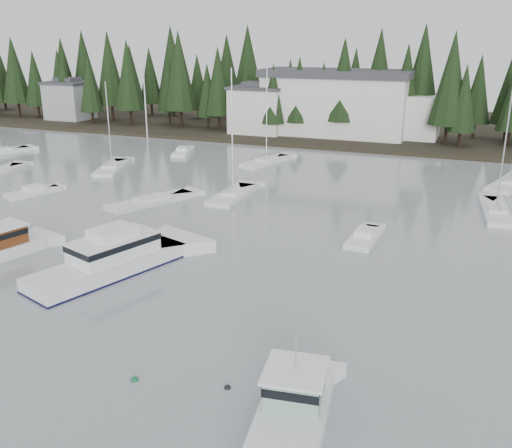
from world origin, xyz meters
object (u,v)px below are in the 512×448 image
at_px(harbor_inn, 348,104).
at_px(runabout_1, 365,239).
at_px(sailboat_6, 112,169).
at_px(sailboat_8, 266,163).
at_px(runabout_3, 183,153).
at_px(sailboat_5, 495,213).
at_px(cabin_cruiser_center, 110,262).
at_px(house_west, 258,109).
at_px(lobster_boat_teal, 289,423).
at_px(house_far_west, 69,100).
at_px(sailboat_3, 233,196).
at_px(runabout_0, 33,193).
at_px(sailboat_4, 509,185).
at_px(sailboat_2, 151,203).
at_px(sailboat_0, 2,152).

relative_size(harbor_inn, runabout_1, 4.81).
relative_size(sailboat_6, sailboat_8, 0.88).
bearing_deg(sailboat_6, runabout_3, -35.58).
height_order(sailboat_5, sailboat_8, sailboat_5).
xyz_separation_m(cabin_cruiser_center, sailboat_5, (27.08, 26.59, -0.72)).
bearing_deg(house_west, lobster_boat_teal, -67.85).
distance_m(house_far_west, runabout_1, 85.67).
relative_size(sailboat_3, sailboat_6, 1.20).
relative_size(lobster_boat_teal, runabout_3, 1.33).
bearing_deg(harbor_inn, sailboat_6, -123.67).
bearing_deg(runabout_0, sailboat_4, -44.55).
height_order(sailboat_3, runabout_3, sailboat_3).
bearing_deg(sailboat_8, sailboat_2, -175.85).
relative_size(lobster_boat_teal, sailboat_8, 0.68).
bearing_deg(sailboat_8, runabout_3, 98.18).
xyz_separation_m(house_far_west, sailboat_6, (33.55, -33.93, -4.35)).
height_order(sailboat_2, runabout_3, sailboat_2).
height_order(house_far_west, lobster_boat_teal, house_far_west).
distance_m(sailboat_4, sailboat_6, 49.91).
height_order(sailboat_6, runabout_3, sailboat_6).
bearing_deg(sailboat_5, harbor_inn, 26.69).
bearing_deg(house_far_west, lobster_boat_teal, -46.41).
relative_size(house_far_west, sailboat_5, 0.62).
xyz_separation_m(house_far_west, sailboat_2, (46.81, -45.91, -4.32)).
xyz_separation_m(lobster_boat_teal, sailboat_4, (10.48, 51.74, -0.53)).
relative_size(harbor_inn, sailboat_0, 2.15).
distance_m(cabin_cruiser_center, runabout_3, 44.96).
xyz_separation_m(house_west, runabout_3, (-4.75, -19.21, -4.52)).
bearing_deg(harbor_inn, sailboat_2, -102.22).
relative_size(harbor_inn, sailboat_4, 2.52).
xyz_separation_m(cabin_cruiser_center, runabout_3, (-16.47, 41.82, -0.67)).
xyz_separation_m(cabin_cruiser_center, runabout_1, (16.40, 14.01, -0.67)).
distance_m(sailboat_2, sailboat_8, 23.41).
distance_m(sailboat_5, sailboat_6, 47.32).
height_order(sailboat_2, sailboat_8, sailboat_2).
bearing_deg(sailboat_0, sailboat_4, -60.11).
bearing_deg(house_west, sailboat_2, -83.75).
bearing_deg(sailboat_5, sailboat_6, 81.47).
height_order(cabin_cruiser_center, runabout_0, cabin_cruiser_center).
height_order(harbor_inn, sailboat_8, sailboat_8).
height_order(sailboat_8, runabout_0, sailboat_8).
bearing_deg(sailboat_8, sailboat_0, 116.32).
relative_size(sailboat_4, sailboat_5, 0.86).
relative_size(harbor_inn, cabin_cruiser_center, 2.27).
distance_m(house_far_west, runabout_0, 57.94).
relative_size(sailboat_0, sailboat_8, 1.02).
bearing_deg(house_far_west, runabout_0, -55.59).
xyz_separation_m(sailboat_3, sailboat_6, (-20.34, 6.55, -0.02)).
height_order(house_west, sailboat_3, sailboat_3).
xyz_separation_m(house_west, sailboat_8, (9.30, -20.94, -4.58)).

